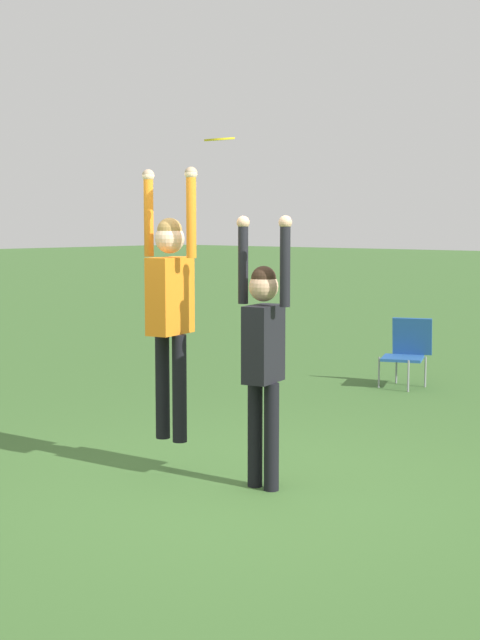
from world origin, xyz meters
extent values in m
plane|color=#3D662D|center=(0.00, 0.00, 0.00)|extent=(120.00, 120.00, 0.00)
cylinder|color=black|center=(-0.72, -0.04, 0.74)|extent=(0.12, 0.12, 0.90)
cylinder|color=black|center=(-0.52, -0.04, 0.74)|extent=(0.12, 0.12, 0.90)
cube|color=orange|center=(-0.62, -0.04, 1.50)|extent=(0.29, 0.48, 0.63)
sphere|color=beige|center=(-0.62, -0.04, 1.97)|extent=(0.24, 0.24, 0.24)
sphere|color=olive|center=(-0.62, -0.04, 2.04)|extent=(0.21, 0.21, 0.21)
cylinder|color=orange|center=(-0.86, -0.04, 2.16)|extent=(0.08, 0.08, 0.67)
sphere|color=beige|center=(-0.86, -0.04, 2.49)|extent=(0.10, 0.10, 0.10)
cylinder|color=orange|center=(-0.37, -0.04, 2.16)|extent=(0.08, 0.08, 0.67)
sphere|color=beige|center=(-0.37, -0.04, 2.49)|extent=(0.10, 0.10, 0.10)
cylinder|color=black|center=(0.15, 0.14, 0.43)|extent=(0.12, 0.12, 0.86)
cylinder|color=black|center=(0.31, 0.14, 0.43)|extent=(0.12, 0.12, 0.86)
cube|color=black|center=(0.23, 0.14, 1.16)|extent=(0.27, 0.41, 0.61)
sphere|color=tan|center=(0.23, 0.14, 1.61)|extent=(0.23, 0.23, 0.23)
sphere|color=black|center=(0.23, 0.14, 1.67)|extent=(0.20, 0.20, 0.20)
cylinder|color=black|center=(0.02, 0.14, 1.78)|extent=(0.08, 0.08, 0.64)
sphere|color=tan|center=(0.02, 0.14, 2.10)|extent=(0.10, 0.10, 0.10)
cylinder|color=black|center=(0.44, 0.14, 1.78)|extent=(0.08, 0.08, 0.64)
sphere|color=tan|center=(0.44, 0.14, 2.10)|extent=(0.10, 0.10, 0.10)
cylinder|color=yellow|center=(-0.20, 0.10, 2.76)|extent=(0.25, 0.25, 0.04)
cylinder|color=gray|center=(-1.42, 4.49, 0.20)|extent=(0.02, 0.02, 0.40)
cylinder|color=gray|center=(-0.99, 4.49, 0.20)|extent=(0.02, 0.02, 0.40)
cylinder|color=gray|center=(-1.42, 4.92, 0.20)|extent=(0.02, 0.02, 0.40)
cylinder|color=gray|center=(-0.99, 4.92, 0.20)|extent=(0.02, 0.02, 0.40)
cube|color=#235193|center=(-1.21, 4.71, 0.38)|extent=(0.67, 0.67, 0.04)
cube|color=#235193|center=(-1.21, 4.94, 0.64)|extent=(0.51, 0.31, 0.49)
camera|label=1|loc=(4.61, -5.19, 2.09)|focal=50.00mm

